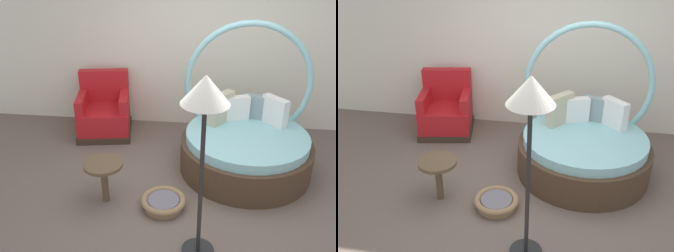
% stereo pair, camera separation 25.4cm
% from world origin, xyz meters
% --- Properties ---
extents(ground_plane, '(8.00, 8.00, 0.02)m').
position_xyz_m(ground_plane, '(0.00, 0.00, -0.01)').
color(ground_plane, '#66564C').
extents(back_wall, '(8.00, 0.12, 3.13)m').
position_xyz_m(back_wall, '(0.00, 2.15, 1.56)').
color(back_wall, silver).
rests_on(back_wall, ground_plane).
extents(round_daybed, '(1.69, 1.69, 1.87)m').
position_xyz_m(round_daybed, '(0.63, 0.86, 0.38)').
color(round_daybed, '#473323').
rests_on(round_daybed, ground_plane).
extents(red_armchair, '(0.92, 0.92, 0.94)m').
position_xyz_m(red_armchair, '(-1.48, 1.63, 0.33)').
color(red_armchair, '#38281E').
rests_on(red_armchair, ground_plane).
extents(pet_basket, '(0.51, 0.51, 0.13)m').
position_xyz_m(pet_basket, '(-0.33, -0.12, 0.07)').
color(pet_basket, '#8E704C').
rests_on(pet_basket, ground_plane).
extents(side_table, '(0.44, 0.44, 0.52)m').
position_xyz_m(side_table, '(-1.02, -0.08, 0.43)').
color(side_table, brown).
rests_on(side_table, ground_plane).
extents(floor_lamp, '(0.40, 0.40, 1.82)m').
position_xyz_m(floor_lamp, '(0.08, -0.76, 1.53)').
color(floor_lamp, black).
rests_on(floor_lamp, ground_plane).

